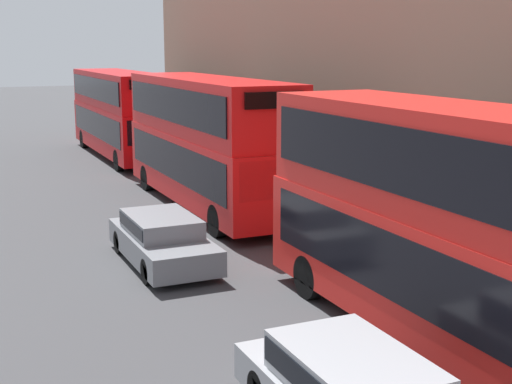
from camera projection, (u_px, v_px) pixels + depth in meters
name	position (u px, v px, depth m)	size (l,w,h in m)	color
bus_leading	(475.00, 226.00, 12.61)	(2.59, 11.23, 4.58)	red
bus_second_in_queue	(207.00, 137.00, 24.82)	(2.59, 10.93, 4.56)	red
bus_third_in_queue	(120.00, 110.00, 36.28)	(2.59, 11.49, 4.34)	#B20C0F
car_hatchback	(162.00, 238.00, 18.69)	(1.84, 4.48, 1.30)	slate
pedestrian	(181.00, 145.00, 35.12)	(0.36, 0.36, 1.79)	brown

